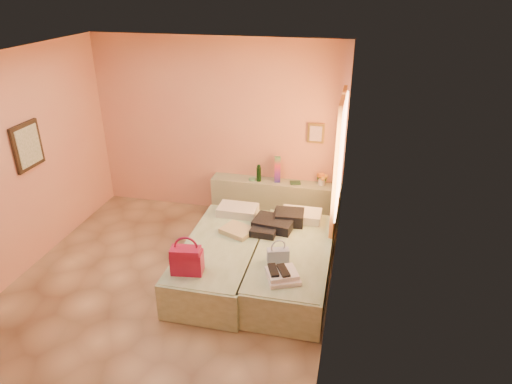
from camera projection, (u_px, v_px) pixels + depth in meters
ground at (169, 287)px, 5.80m from camera, size 4.50×4.50×0.00m
room_walls at (191, 141)px, 5.48m from camera, size 4.02×4.51×2.81m
headboard_ledge at (275, 200)px, 7.30m from camera, size 2.05×0.30×0.65m
bed_left at (222, 259)px, 5.92m from camera, size 0.91×2.00×0.50m
bed_right at (291, 266)px, 5.78m from camera, size 0.91×2.00×0.50m
water_bottle at (259, 173)px, 7.13m from camera, size 0.08×0.08×0.26m
rainbow_box at (277, 170)px, 7.08m from camera, size 0.11×0.11×0.41m
small_dish at (252, 179)px, 7.21m from camera, size 0.11×0.11×0.03m
green_book at (295, 183)px, 7.09m from camera, size 0.18×0.15×0.03m
flower_vase at (322, 178)px, 7.00m from camera, size 0.21×0.21×0.24m
magenta_handbag at (187, 260)px, 5.17m from camera, size 0.38×0.25×0.33m
khaki_garment at (237, 230)px, 6.02m from camera, size 0.48×0.44×0.07m
clothes_pile at (277, 223)px, 6.11m from camera, size 0.58×0.58×0.17m
blue_handbag at (278, 255)px, 5.40m from camera, size 0.28×0.18×0.17m
towel_stack at (283, 276)px, 5.09m from camera, size 0.44×0.41×0.10m
sandal_pair at (278, 271)px, 5.07m from camera, size 0.26×0.29×0.03m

